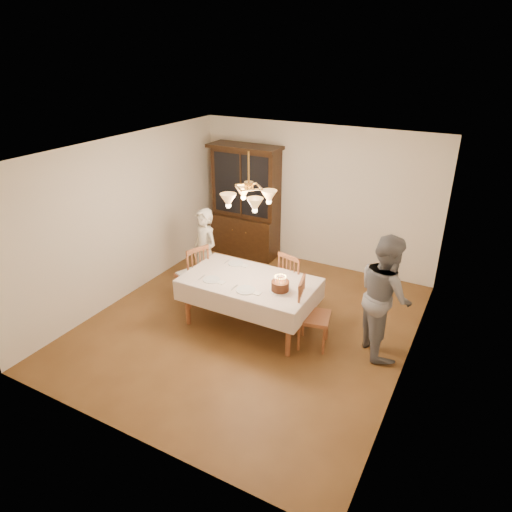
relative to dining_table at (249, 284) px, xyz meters
The scene contains 14 objects.
ground 0.68m from the dining_table, ahead, with size 5.00×5.00×0.00m, color brown.
room_shell 0.90m from the dining_table, ahead, with size 5.00×5.00×5.00m.
dining_table is the anchor object (origin of this frame).
china_hutch 2.64m from the dining_table, 120.60° to the left, with size 1.38×0.54×2.16m.
chair_far_side 0.86m from the dining_table, 59.96° to the left, with size 0.54×0.52×1.00m.
chair_left_end 1.19m from the dining_table, behind, with size 0.55×0.56×1.00m.
chair_right_end 1.04m from the dining_table, ahead, with size 0.51×0.52×1.00m.
elderly_woman 1.21m from the dining_table, 155.91° to the left, with size 0.54×0.36×1.49m, color beige.
adult_in_grey 1.89m from the dining_table, ahead, with size 0.82×0.64×1.69m, color slate.
birthday_cake 0.56m from the dining_table, ahead, with size 0.30×0.30×0.23m.
place_setting_near_left 0.54m from the dining_table, 149.02° to the right, with size 0.39×0.24×0.02m.
place_setting_near_right 0.34m from the dining_table, 67.84° to the right, with size 0.42×0.27×0.02m.
place_setting_far_left 0.55m from the dining_table, 140.30° to the left, with size 0.38×0.23×0.02m.
chandelier 1.29m from the dining_table, 155.46° to the right, with size 0.62×0.62×0.73m.
Camera 1 is at (2.83, -5.06, 3.82)m, focal length 32.00 mm.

